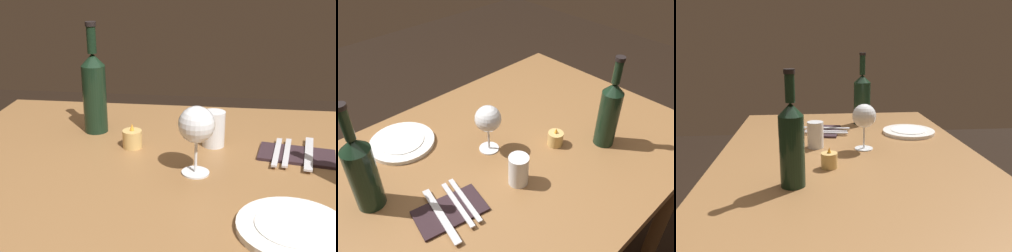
# 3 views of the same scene
# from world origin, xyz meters

# --- Properties ---
(dining_table) EXTENTS (1.30, 0.90, 0.74)m
(dining_table) POSITION_xyz_m (0.00, 0.00, 0.65)
(dining_table) COLOR olive
(dining_table) RESTS_ON ground
(wine_glass_left) EXTENTS (0.09, 0.09, 0.17)m
(wine_glass_left) POSITION_xyz_m (0.02, -0.06, 0.86)
(wine_glass_left) COLOR white
(wine_glass_left) RESTS_ON dining_table
(wine_bottle) EXTENTS (0.07, 0.07, 0.32)m
(wine_bottle) POSITION_xyz_m (-0.28, 0.18, 0.86)
(wine_bottle) COLOR black
(wine_bottle) RESTS_ON dining_table
(water_tumbler) EXTENTS (0.06, 0.06, 0.10)m
(water_tumbler) POSITION_xyz_m (0.06, 0.12, 0.78)
(water_tumbler) COLOR white
(water_tumbler) RESTS_ON dining_table
(votive_candle) EXTENTS (0.05, 0.05, 0.07)m
(votive_candle) POSITION_xyz_m (-0.15, 0.08, 0.76)
(votive_candle) COLOR #DBB266
(votive_candle) RESTS_ON dining_table
(dinner_plate) EXTENTS (0.22, 0.22, 0.02)m
(dinner_plate) POSITION_xyz_m (0.22, -0.28, 0.75)
(dinner_plate) COLOR white
(dinner_plate) RESTS_ON dining_table
(folded_napkin) EXTENTS (0.21, 0.14, 0.01)m
(folded_napkin) POSITION_xyz_m (0.28, 0.07, 0.74)
(folded_napkin) COLOR #2D1E23
(folded_napkin) RESTS_ON dining_table
(fork_inner) EXTENTS (0.05, 0.18, 0.00)m
(fork_inner) POSITION_xyz_m (0.25, 0.07, 0.75)
(fork_inner) COLOR silver
(fork_inner) RESTS_ON folded_napkin
(fork_outer) EXTENTS (0.05, 0.18, 0.00)m
(fork_outer) POSITION_xyz_m (0.23, 0.07, 0.75)
(fork_outer) COLOR silver
(fork_outer) RESTS_ON folded_napkin
(table_knife) EXTENTS (0.06, 0.21, 0.00)m
(table_knife) POSITION_xyz_m (0.31, 0.07, 0.75)
(table_knife) COLOR silver
(table_knife) RESTS_ON folded_napkin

